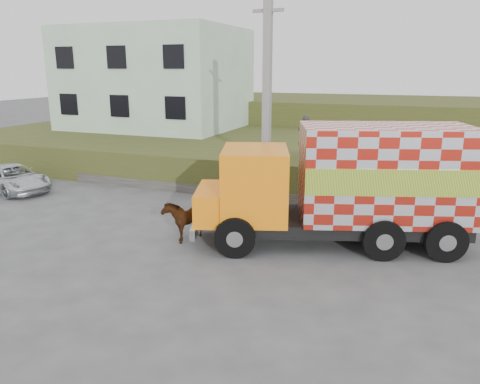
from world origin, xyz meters
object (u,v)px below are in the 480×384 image
at_px(utility_pole, 267,96).
at_px(pedestrian, 305,137).
at_px(cargo_truck, 347,184).
at_px(suv, 12,178).
at_px(cow, 186,218).

height_order(utility_pole, pedestrian, utility_pole).
distance_m(cargo_truck, suv, 14.40).
distance_m(utility_pole, cow, 6.45).
relative_size(cow, pedestrian, 0.85).
distance_m(cargo_truck, pedestrian, 5.89).
xyz_separation_m(suv, pedestrian, (11.75, 4.18, 1.83)).
bearing_deg(utility_pole, cargo_truck, -46.77).
bearing_deg(suv, cow, -87.33).
bearing_deg(pedestrian, cargo_truck, 121.31).
bearing_deg(cargo_truck, pedestrian, 97.15).
height_order(cow, pedestrian, pedestrian).
relative_size(cargo_truck, suv, 2.06).
xyz_separation_m(cargo_truck, cow, (-4.64, -1.32, -1.19)).
height_order(cargo_truck, suv, cargo_truck).
distance_m(cargo_truck, cow, 4.97).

